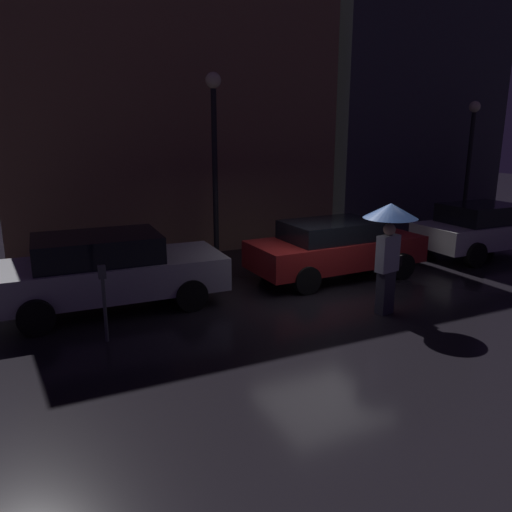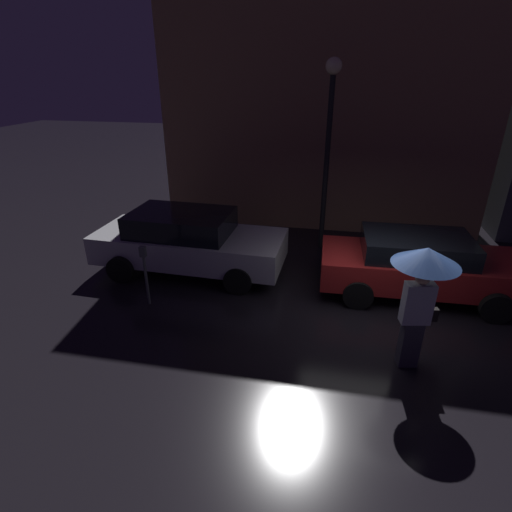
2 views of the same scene
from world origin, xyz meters
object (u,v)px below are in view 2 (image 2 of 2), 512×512
parking_meter (145,270)px  street_lamp_near (329,129)px  pedestrian_with_umbrella (423,278)px  parked_car_silver (188,241)px  parked_car_red (420,264)px

parking_meter → street_lamp_near: bearing=47.7°
parking_meter → street_lamp_near: (3.48, 3.83, 2.41)m
pedestrian_with_umbrella → street_lamp_near: 5.31m
parked_car_silver → street_lamp_near: 4.52m
parked_car_red → pedestrian_with_umbrella: bearing=-103.2°
parking_meter → parked_car_silver: bearing=79.7°
parked_car_silver → parking_meter: size_ratio=3.45×
street_lamp_near → parked_car_silver: bearing=-146.3°
pedestrian_with_umbrella → parking_meter: size_ratio=1.62×
street_lamp_near → pedestrian_with_umbrella: bearing=-70.5°
parked_car_red → parked_car_silver: bearing=176.7°
parked_car_red → parking_meter: bearing=-166.3°
parked_car_red → street_lamp_near: (-2.22, 2.27, 2.50)m
parked_car_silver → parked_car_red: (5.38, -0.16, -0.05)m
parking_meter → street_lamp_near: size_ratio=0.28×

